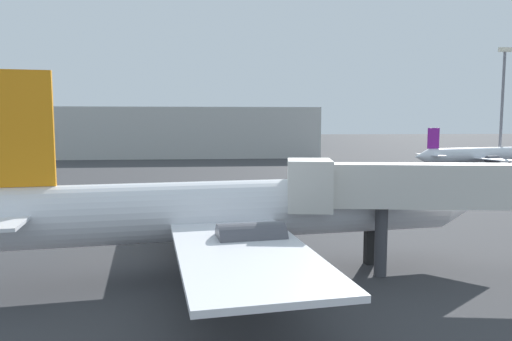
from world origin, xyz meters
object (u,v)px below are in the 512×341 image
airplane_at_gate (234,210)px  jet_bridge (474,188)px  light_mast_right (502,101)px  airplane_far_left (479,155)px

airplane_at_gate → jet_bridge: airplane_at_gate is taller
airplane_at_gate → light_mast_right: light_mast_right is taller
airplane_far_left → airplane_at_gate: bearing=-144.2°
jet_bridge → light_mast_right: light_mast_right is taller
airplane_at_gate → jet_bridge: size_ratio=1.43×
airplane_far_left → light_mast_right: light_mast_right is taller
airplane_at_gate → airplane_far_left: size_ratio=1.17×
airplane_at_gate → jet_bridge: 13.23m
airplane_at_gate → airplane_far_left: 70.79m
airplane_at_gate → light_mast_right: (52.44, 58.11, 8.65)m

